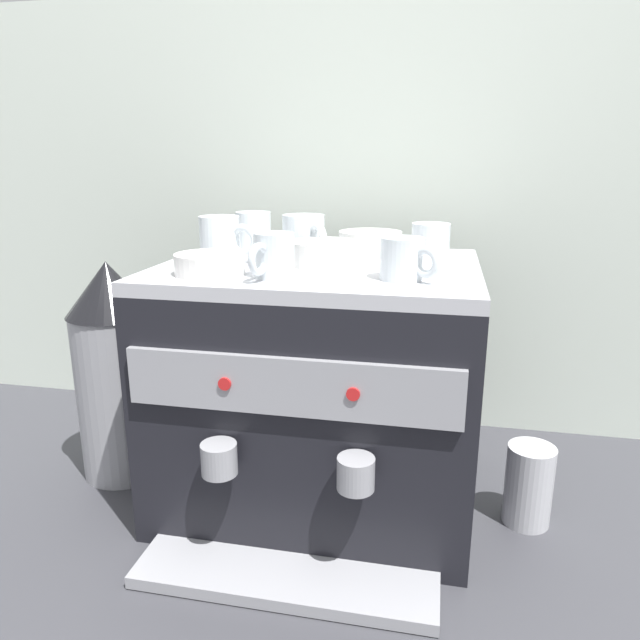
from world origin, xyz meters
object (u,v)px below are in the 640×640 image
at_px(espresso_machine, 320,385).
at_px(ceramic_cup_4, 429,242).
at_px(ceramic_cup_1, 305,235).
at_px(ceramic_bowl_1, 370,243).
at_px(ceramic_bowl_2, 325,254).
at_px(ceramic_cup_5, 253,230).
at_px(ceramic_bowl_0, 210,264).
at_px(milk_pitcher, 529,485).
at_px(coffee_grinder, 116,369).
at_px(ceramic_cup_3, 404,259).
at_px(ceramic_cup_0, 222,239).
at_px(ceramic_cup_2, 273,256).

relative_size(espresso_machine, ceramic_cup_4, 5.50).
bearing_deg(ceramic_cup_1, ceramic_cup_4, -4.27).
xyz_separation_m(ceramic_bowl_1, ceramic_bowl_2, (-0.06, -0.14, -0.00)).
distance_m(ceramic_cup_4, ceramic_cup_5, 0.36).
bearing_deg(ceramic_bowl_0, milk_pitcher, 10.94).
bearing_deg(espresso_machine, ceramic_bowl_2, -35.54).
distance_m(ceramic_bowl_2, milk_pitcher, 0.55).
bearing_deg(coffee_grinder, ceramic_cup_3, -10.29).
distance_m(ceramic_cup_1, ceramic_cup_5, 0.13).
bearing_deg(ceramic_cup_0, ceramic_cup_2, -43.54).
relative_size(ceramic_cup_0, ceramic_cup_4, 1.13).
xyz_separation_m(espresso_machine, ceramic_cup_3, (0.15, -0.11, 0.26)).
height_order(ceramic_cup_0, ceramic_cup_4, ceramic_cup_0).
distance_m(ceramic_cup_2, ceramic_bowl_0, 0.11).
distance_m(espresso_machine, ceramic_cup_1, 0.29).
bearing_deg(ceramic_cup_2, milk_pitcher, 14.35).
height_order(ceramic_cup_3, ceramic_bowl_1, ceramic_cup_3).
height_order(ceramic_cup_4, milk_pitcher, ceramic_cup_4).
distance_m(ceramic_cup_0, coffee_grinder, 0.36).
distance_m(ceramic_cup_0, ceramic_bowl_1, 0.29).
height_order(espresso_machine, ceramic_cup_4, ceramic_cup_4).
bearing_deg(ceramic_cup_4, ceramic_bowl_1, 150.46).
bearing_deg(ceramic_cup_2, ceramic_cup_1, 89.77).
xyz_separation_m(ceramic_cup_3, ceramic_cup_4, (0.03, 0.17, 0.00)).
distance_m(ceramic_cup_4, ceramic_bowl_2, 0.19).
relative_size(ceramic_cup_2, milk_pitcher, 0.67).
height_order(ceramic_cup_5, coffee_grinder, ceramic_cup_5).
distance_m(ceramic_cup_0, ceramic_cup_4, 0.37).
bearing_deg(ceramic_cup_1, ceramic_cup_2, -90.23).
height_order(ceramic_cup_1, ceramic_cup_2, ceramic_cup_1).
height_order(ceramic_cup_4, ceramic_bowl_0, ceramic_cup_4).
relative_size(ceramic_bowl_0, coffee_grinder, 0.25).
bearing_deg(ceramic_bowl_1, ceramic_cup_5, 177.96).
xyz_separation_m(espresso_machine, ceramic_cup_2, (-0.05, -0.13, 0.27)).
xyz_separation_m(ceramic_cup_0, ceramic_cup_3, (0.33, -0.10, -0.01)).
relative_size(espresso_machine, ceramic_bowl_1, 4.54).
bearing_deg(ceramic_cup_5, ceramic_cup_4, -11.70).
height_order(ceramic_bowl_1, ceramic_bowl_2, ceramic_bowl_1).
relative_size(espresso_machine, ceramic_cup_0, 4.86).
distance_m(ceramic_cup_1, ceramic_cup_4, 0.24).
height_order(ceramic_cup_2, milk_pitcher, ceramic_cup_2).
relative_size(ceramic_cup_0, ceramic_cup_3, 1.20).
height_order(ceramic_bowl_1, milk_pitcher, ceramic_bowl_1).
distance_m(ceramic_cup_3, milk_pitcher, 0.48).
bearing_deg(ceramic_cup_2, coffee_grinder, 160.78).
relative_size(ceramic_cup_4, coffee_grinder, 0.23).
height_order(ceramic_cup_3, coffee_grinder, ceramic_cup_3).
height_order(ceramic_cup_1, ceramic_cup_4, ceramic_cup_1).
xyz_separation_m(ceramic_bowl_0, ceramic_bowl_1, (0.23, 0.26, 0.00)).
distance_m(ceramic_cup_3, ceramic_cup_5, 0.41).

